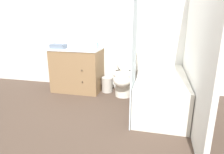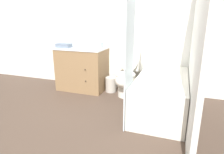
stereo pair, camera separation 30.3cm
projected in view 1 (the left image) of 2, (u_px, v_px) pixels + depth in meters
name	position (u px, v px, depth m)	size (l,w,h in m)	color
ground_plane	(92.00, 130.00, 2.52)	(14.00, 14.00, 0.00)	#47382D
wall_back	(118.00, 23.00, 3.68)	(8.00, 0.06, 2.50)	silver
wall_right	(196.00, 26.00, 2.64)	(0.05, 2.61, 2.50)	silver
vanity_cabinet	(78.00, 69.00, 3.80)	(0.92, 0.60, 0.82)	olive
sink_faucet	(80.00, 45.00, 3.85)	(0.14, 0.12, 0.12)	silver
toilet	(124.00, 75.00, 3.56)	(0.42, 0.67, 0.88)	silver
bathtub	(161.00, 92.00, 3.06)	(0.71, 1.50, 0.53)	silver
shower_curtain	(134.00, 54.00, 2.41)	(0.02, 0.40, 1.87)	silver
wastebasket	(107.00, 85.00, 3.78)	(0.21, 0.21, 0.28)	#B7B2A8
tissue_box	(95.00, 45.00, 3.65)	(0.12, 0.14, 0.12)	silver
soap_dispenser	(97.00, 45.00, 3.59)	(0.05, 0.05, 0.13)	#4C7AB2
hand_towel_folded	(58.00, 46.00, 3.59)	(0.27, 0.17, 0.08)	slate
bath_towel_folded	(153.00, 82.00, 2.53)	(0.29, 0.25, 0.09)	white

